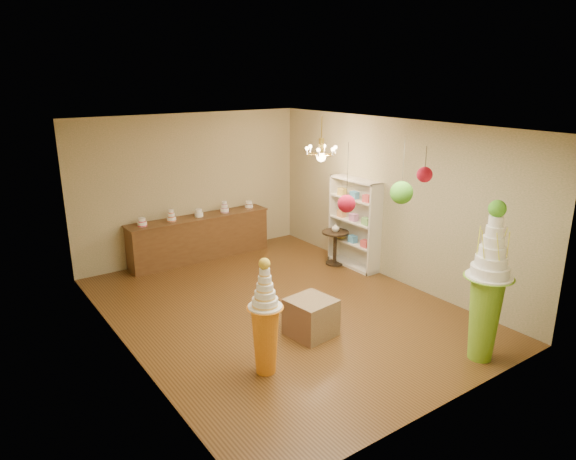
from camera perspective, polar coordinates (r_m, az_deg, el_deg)
floor at (r=8.63m, az=-0.88°, el=-8.73°), size 6.50×6.50×0.00m
ceiling at (r=7.81m, az=-0.98°, el=11.52°), size 6.50×6.50×0.00m
wall_back at (r=10.86m, az=-10.66°, el=4.75°), size 5.00×0.04×3.00m
wall_front at (r=5.85m, az=17.40°, el=-6.38°), size 5.00×0.04×3.00m
wall_left at (r=7.07m, az=-17.95°, el=-2.39°), size 0.04×6.50×3.00m
wall_right at (r=9.67m, az=11.43°, el=3.23°), size 0.04×6.50×3.00m
pedestal_green at (r=7.34m, az=21.18°, el=-7.10°), size 0.69×0.69×2.23m
pedestal_orange at (r=6.69m, az=-2.53°, el=-11.00°), size 0.46×0.46×1.58m
burlap_riser at (r=7.73m, az=2.57°, el=-9.64°), size 0.70×0.70×0.56m
sideboard at (r=10.87m, az=-9.75°, el=-0.76°), size 3.04×0.54×1.16m
shelving_unit at (r=10.26m, az=7.39°, el=0.76°), size 0.33×1.20×1.80m
round_table at (r=10.46m, az=5.25°, el=-1.46°), size 0.69×0.69×0.70m
vase at (r=10.36m, az=5.30°, el=0.26°), size 0.21×0.21×0.16m
pom_red_left at (r=6.05m, az=6.52°, el=2.94°), size 0.21×0.21×0.82m
pom_green_mid at (r=6.75m, az=12.50°, el=4.08°), size 0.30×0.30×0.87m
pom_red_right at (r=5.83m, az=14.94°, el=5.97°), size 0.17×0.17×0.40m
chandelier at (r=9.72m, az=3.71°, el=8.41°), size 0.82×0.82×0.85m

